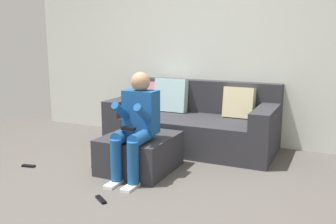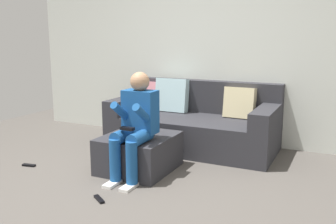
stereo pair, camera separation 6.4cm
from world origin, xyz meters
name	(u,v)px [view 1 (the left image)]	position (x,y,z in m)	size (l,w,h in m)	color
ground_plane	(120,195)	(0.00, 0.00, 0.00)	(7.14, 7.14, 0.00)	#544F49
wall_back	(203,52)	(0.00, 2.24, 1.23)	(5.49, 0.10, 2.47)	silver
couch_sectional	(193,124)	(0.05, 1.76, 0.31)	(2.13, 0.99, 0.88)	#2D2D33
ottoman	(140,153)	(-0.17, 0.69, 0.19)	(0.72, 0.79, 0.39)	#2D2D33
person_seated	(136,122)	(-0.09, 0.48, 0.59)	(0.35, 0.62, 1.09)	#194C8C
remote_near_ottoman	(101,200)	(-0.09, -0.17, 0.01)	(0.17, 0.04, 0.02)	black
remote_by_storage_bin	(98,167)	(-0.62, 0.55, 0.01)	(0.15, 0.04, 0.02)	black
remote_under_side_table	(29,166)	(-1.35, 0.24, 0.01)	(0.15, 0.05, 0.02)	black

